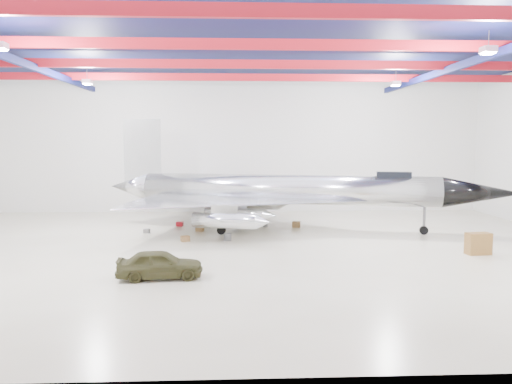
{
  "coord_description": "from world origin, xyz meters",
  "views": [
    {
      "loc": [
        -0.63,
        -26.84,
        5.86
      ],
      "look_at": [
        0.64,
        2.0,
        2.95
      ],
      "focal_mm": 35.0,
      "sensor_mm": 36.0,
      "label": 1
    }
  ],
  "objects": [
    {
      "name": "floor",
      "position": [
        0.0,
        0.0,
        0.0
      ],
      "size": [
        40.0,
        40.0,
        0.0
      ],
      "primitive_type": "plane",
      "color": "#BCB296",
      "rests_on": "ground"
    },
    {
      "name": "wall_back",
      "position": [
        0.0,
        15.0,
        5.5
      ],
      "size": [
        40.0,
        0.0,
        40.0
      ],
      "primitive_type": "plane",
      "rotation": [
        1.57,
        0.0,
        0.0
      ],
      "color": "silver",
      "rests_on": "floor"
    },
    {
      "name": "ceiling",
      "position": [
        0.0,
        0.0,
        11.0
      ],
      "size": [
        40.0,
        40.0,
        0.0
      ],
      "primitive_type": "plane",
      "rotation": [
        3.14,
        0.0,
        0.0
      ],
      "color": "#0A0F38",
      "rests_on": "wall_back"
    },
    {
      "name": "ceiling_structure",
      "position": [
        0.0,
        0.0,
        10.32
      ],
      "size": [
        39.5,
        29.5,
        1.08
      ],
      "color": "maroon",
      "rests_on": "ceiling"
    },
    {
      "name": "jet_aircraft",
      "position": [
        2.83,
        5.95,
        2.44
      ],
      "size": [
        26.91,
        18.76,
        7.44
      ],
      "rotation": [
        0.0,
        0.0,
        -0.24
      ],
      "color": "silver",
      "rests_on": "floor"
    },
    {
      "name": "jeep",
      "position": [
        -3.85,
        -5.67,
        0.62
      ],
      "size": [
        3.79,
        1.81,
        1.25
      ],
      "primitive_type": "imported",
      "rotation": [
        0.0,
        0.0,
        1.66
      ],
      "color": "#39371C",
      "rests_on": "floor"
    },
    {
      "name": "desk",
      "position": [
        12.09,
        -1.77,
        0.57
      ],
      "size": [
        1.31,
        0.77,
        1.14
      ],
      "primitive_type": "cube",
      "rotation": [
        0.0,
        0.0,
        0.12
      ],
      "color": "brown",
      "rests_on": "floor"
    },
    {
      "name": "crate_ply",
      "position": [
        -3.54,
        2.33,
        0.17
      ],
      "size": [
        0.59,
        0.54,
        0.33
      ],
      "primitive_type": "cube",
      "rotation": [
        0.0,
        0.0,
        0.43
      ],
      "color": "olive",
      "rests_on": "floor"
    },
    {
      "name": "toolbox_red",
      "position": [
        -4.45,
        7.75,
        0.16
      ],
      "size": [
        0.51,
        0.44,
        0.31
      ],
      "primitive_type": "cube",
      "rotation": [
        0.0,
        0.0,
        -0.22
      ],
      "color": "maroon",
      "rests_on": "floor"
    },
    {
      "name": "engine_drum",
      "position": [
        -1.04,
        2.5,
        0.21
      ],
      "size": [
        0.6,
        0.6,
        0.41
      ],
      "primitive_type": "cylinder",
      "rotation": [
        0.0,
        0.0,
        -0.41
      ],
      "color": "#59595B",
      "rests_on": "floor"
    },
    {
      "name": "parts_bin",
      "position": [
        3.63,
        6.98,
        0.19
      ],
      "size": [
        0.63,
        0.55,
        0.38
      ],
      "primitive_type": "cube",
      "rotation": [
        0.0,
        0.0,
        -0.22
      ],
      "color": "olive",
      "rests_on": "floor"
    },
    {
      "name": "crate_small",
      "position": [
        -6.29,
        5.2,
        0.13
      ],
      "size": [
        0.43,
        0.37,
        0.26
      ],
      "primitive_type": "cube",
      "rotation": [
        0.0,
        0.0,
        -0.19
      ],
      "color": "#59595B",
      "rests_on": "floor"
    },
    {
      "name": "oil_barrel",
      "position": [
        -2.91,
        5.69,
        0.17
      ],
      "size": [
        0.58,
        0.51,
        0.34
      ],
      "primitive_type": "cube",
      "rotation": [
        0.0,
        0.0,
        -0.27
      ],
      "color": "olive",
      "rests_on": "floor"
    },
    {
      "name": "spares_box",
      "position": [
        1.51,
        7.24,
        0.16
      ],
      "size": [
        0.38,
        0.38,
        0.31
      ],
      "primitive_type": "cylinder",
      "rotation": [
        0.0,
        0.0,
        0.09
      ],
      "color": "#59595B",
      "rests_on": "floor"
    }
  ]
}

